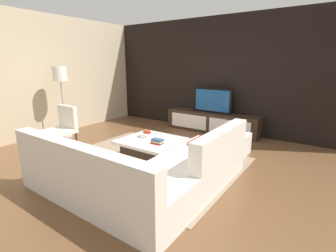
{
  "coord_description": "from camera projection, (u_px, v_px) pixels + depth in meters",
  "views": [
    {
      "loc": [
        2.52,
        -3.16,
        1.72
      ],
      "look_at": [
        -0.11,
        0.63,
        0.52
      ],
      "focal_mm": 26.22,
      "sensor_mm": 36.0,
      "label": 1
    }
  ],
  "objects": [
    {
      "name": "fruit_bowl",
      "position": [
        147.0,
        134.0,
        4.54
      ],
      "size": [
        0.28,
        0.28,
        0.14
      ],
      "color": "silver",
      "rests_on": "coffee_table"
    },
    {
      "name": "television",
      "position": [
        212.0,
        100.0,
        6.04
      ],
      "size": [
        0.99,
        0.06,
        0.61
      ],
      "color": "black",
      "rests_on": "media_console"
    },
    {
      "name": "feature_wall_back",
      "position": [
        219.0,
        75.0,
        6.13
      ],
      "size": [
        6.4,
        0.12,
        2.8
      ],
      "primitive_type": "cube",
      "color": "black",
      "rests_on": "ground"
    },
    {
      "name": "area_rug",
      "position": [
        148.0,
        161.0,
        4.39
      ],
      "size": [
        3.1,
        2.4,
        0.01
      ],
      "primitive_type": "cube",
      "color": "gray",
      "rests_on": "ground"
    },
    {
      "name": "sectional_couch",
      "position": [
        143.0,
        172.0,
        3.29
      ],
      "size": [
        2.38,
        2.37,
        0.84
      ],
      "color": "white",
      "rests_on": "ground"
    },
    {
      "name": "coffee_table",
      "position": [
        152.0,
        149.0,
        4.42
      ],
      "size": [
        1.04,
        0.95,
        0.38
      ],
      "color": "#332319",
      "rests_on": "ground"
    },
    {
      "name": "accent_chair_near",
      "position": [
        63.0,
        125.0,
        4.94
      ],
      "size": [
        0.54,
        0.51,
        0.87
      ],
      "rotation": [
        0.0,
        0.0,
        -0.07
      ],
      "color": "#332319",
      "rests_on": "ground"
    },
    {
      "name": "floor_lamp",
      "position": [
        60.0,
        78.0,
        5.46
      ],
      "size": [
        0.31,
        0.31,
        1.63
      ],
      "color": "#A5A5AA",
      "rests_on": "ground"
    },
    {
      "name": "ottoman",
      "position": [
        228.0,
        144.0,
        4.68
      ],
      "size": [
        0.7,
        0.7,
        0.4
      ],
      "primitive_type": "cube",
      "color": "white",
      "rests_on": "ground"
    },
    {
      "name": "book_stack",
      "position": [
        157.0,
        141.0,
        4.14
      ],
      "size": [
        0.21,
        0.14,
        0.08
      ],
      "color": "maroon",
      "rests_on": "coffee_table"
    },
    {
      "name": "side_wall_left",
      "position": [
        53.0,
        76.0,
        5.9
      ],
      "size": [
        0.12,
        5.2,
        2.8
      ],
      "primitive_type": "cube",
      "color": "beige",
      "rests_on": "ground"
    },
    {
      "name": "ground_plane",
      "position": [
        153.0,
        162.0,
        4.33
      ],
      "size": [
        14.0,
        14.0,
        0.0
      ],
      "primitive_type": "plane",
      "color": "brown"
    },
    {
      "name": "media_console",
      "position": [
        211.0,
        122.0,
        6.18
      ],
      "size": [
        2.37,
        0.44,
        0.5
      ],
      "color": "#332319",
      "rests_on": "ground"
    }
  ]
}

